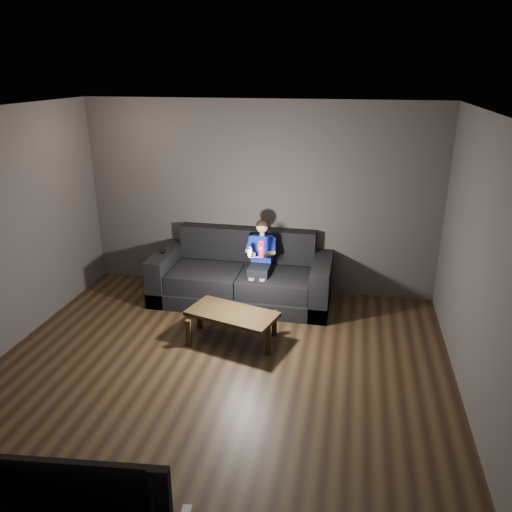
# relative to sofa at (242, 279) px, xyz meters

# --- Properties ---
(floor) EXTENTS (5.00, 5.00, 0.00)m
(floor) POSITION_rel_sofa_xyz_m (0.14, -2.02, -0.31)
(floor) COLOR black
(floor) RESTS_ON ground
(back_wall) EXTENTS (5.00, 0.04, 2.70)m
(back_wall) POSITION_rel_sofa_xyz_m (0.14, 0.48, 1.04)
(back_wall) COLOR #3E3836
(back_wall) RESTS_ON ground
(front_wall) EXTENTS (5.00, 0.04, 2.70)m
(front_wall) POSITION_rel_sofa_xyz_m (0.14, -4.52, 1.04)
(front_wall) COLOR #3E3836
(front_wall) RESTS_ON ground
(right_wall) EXTENTS (0.04, 5.00, 2.70)m
(right_wall) POSITION_rel_sofa_xyz_m (2.64, -2.02, 1.04)
(right_wall) COLOR #3E3836
(right_wall) RESTS_ON ground
(ceiling) EXTENTS (5.00, 5.00, 0.02)m
(ceiling) POSITION_rel_sofa_xyz_m (0.14, -2.02, 2.39)
(ceiling) COLOR silver
(ceiling) RESTS_ON back_wall
(sofa) EXTENTS (2.44, 1.05, 0.94)m
(sofa) POSITION_rel_sofa_xyz_m (0.00, 0.00, 0.00)
(sofa) COLOR black
(sofa) RESTS_ON floor
(child) EXTENTS (0.41, 0.50, 1.01)m
(child) POSITION_rel_sofa_xyz_m (0.28, -0.08, 0.43)
(child) COLOR black
(child) RESTS_ON sofa
(wii_remote_red) EXTENTS (0.07, 0.09, 0.22)m
(wii_remote_red) POSITION_rel_sofa_xyz_m (0.35, -0.47, 0.64)
(wii_remote_red) COLOR #E40030
(wii_remote_red) RESTS_ON child
(nunchuk_white) EXTENTS (0.06, 0.09, 0.15)m
(nunchuk_white) POSITION_rel_sofa_xyz_m (0.21, -0.46, 0.59)
(nunchuk_white) COLOR white
(nunchuk_white) RESTS_ON child
(wii_remote_black) EXTENTS (0.08, 0.17, 0.03)m
(wii_remote_black) POSITION_rel_sofa_xyz_m (-1.10, -0.09, 0.37)
(wii_remote_black) COLOR black
(wii_remote_black) RESTS_ON sofa
(coffee_table) EXTENTS (1.15, 0.79, 0.38)m
(coffee_table) POSITION_rel_sofa_xyz_m (0.14, -1.14, 0.02)
(coffee_table) COLOR black
(coffee_table) RESTS_ON floor
(tv) EXTENTS (1.05, 0.24, 0.60)m
(tv) POSITION_rel_sofa_xyz_m (0.07, -4.29, 0.52)
(tv) COLOR black
(tv) RESTS_ON media_console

